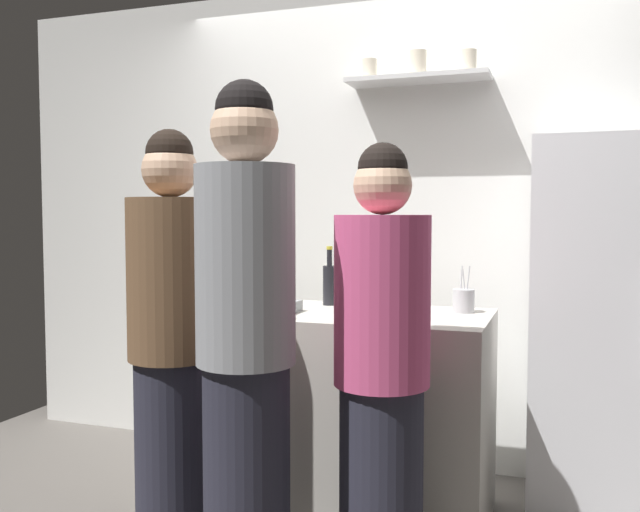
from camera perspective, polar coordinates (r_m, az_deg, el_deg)
back_wall_assembly at (r=3.76m, az=7.21°, el=2.61°), size 4.80×0.32×2.60m
refrigerator at (r=3.32m, az=22.33°, el=-5.71°), size 0.60×0.64×1.69m
counter at (r=3.24m, az=0.00°, el=-12.64°), size 1.52×0.68×0.92m
baking_pan at (r=3.10m, az=-5.17°, el=-4.22°), size 0.34×0.24×0.05m
utensil_holder at (r=3.15m, az=11.81°, el=-3.63°), size 0.10×0.10×0.21m
wine_bottle_dark_glass at (r=3.33m, az=0.79°, el=-2.26°), size 0.06×0.06×0.29m
wine_bottle_green_glass at (r=3.07m, az=3.19°, el=-2.73°), size 0.07×0.07×0.29m
water_bottle_plastic at (r=2.79m, az=3.08°, el=-3.47°), size 0.09×0.09×0.23m
person_pink_top at (r=2.48m, az=5.12°, el=-9.80°), size 0.34×0.34×1.61m
person_brown_jacket at (r=2.78m, az=-12.16°, el=-7.46°), size 0.34×0.34×1.69m
person_grey_hoodie at (r=2.38m, az=-6.16°, el=-7.51°), size 0.34×0.34×1.81m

